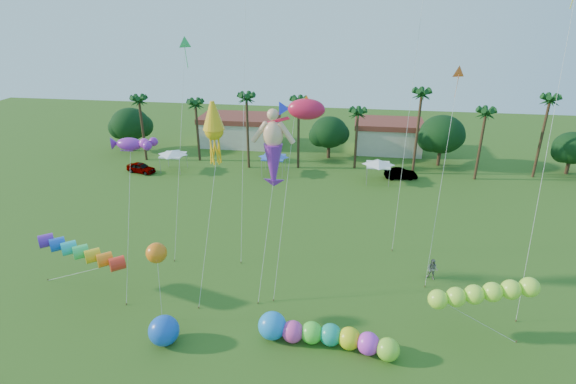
# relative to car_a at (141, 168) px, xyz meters

# --- Properties ---
(tree_line) EXTENTS (69.46, 8.91, 11.00)m
(tree_line) POSITION_rel_car_a_xyz_m (27.91, 9.22, 3.57)
(tree_line) COLOR #3A2819
(tree_line) RESTS_ON ground
(buildings_row) EXTENTS (35.00, 7.00, 4.00)m
(buildings_row) POSITION_rel_car_a_xyz_m (21.25, 15.22, 1.30)
(buildings_row) COLOR beige
(buildings_row) RESTS_ON ground
(tent_row) EXTENTS (31.00, 4.00, 0.60)m
(tent_row) POSITION_rel_car_a_xyz_m (18.34, 1.56, 2.05)
(tent_row) COLOR white
(tent_row) RESTS_ON ground
(car_a) EXTENTS (4.41, 2.65, 1.41)m
(car_a) POSITION_rel_car_a_xyz_m (0.00, 0.00, 0.00)
(car_a) COLOR #4C4C54
(car_a) RESTS_ON ground
(car_b) EXTENTS (4.44, 2.13, 1.40)m
(car_b) POSITION_rel_car_a_xyz_m (35.50, 2.90, -0.00)
(car_b) COLOR #4C4C54
(car_b) RESTS_ON ground
(spectator_b) EXTENTS (1.14, 1.04, 1.89)m
(spectator_b) POSITION_rel_car_a_xyz_m (36.21, -20.92, 0.24)
(spectator_b) COLOR gray
(spectator_b) RESTS_ON ground
(caterpillar_inflatable) EXTENTS (9.82, 2.83, 2.00)m
(caterpillar_inflatable) POSITION_rel_car_a_xyz_m (27.52, -30.32, 0.14)
(caterpillar_inflatable) COLOR #ED3EA6
(caterpillar_inflatable) RESTS_ON ground
(blue_ball) EXTENTS (2.12, 2.12, 2.12)m
(blue_ball) POSITION_rel_car_a_xyz_m (16.71, -31.74, 0.36)
(blue_ball) COLOR blue
(blue_ball) RESTS_ON ground
(rainbow_tube) EXTENTS (9.64, 4.66, 4.13)m
(rainbow_tube) POSITION_rel_car_a_xyz_m (9.72, -27.90, 2.89)
(rainbow_tube) COLOR red
(rainbow_tube) RESTS_ON ground
(green_worm) EXTENTS (9.39, 4.02, 3.96)m
(green_worm) POSITION_rel_car_a_xyz_m (35.26, -28.27, 2.45)
(green_worm) COLOR #B5FF38
(green_worm) RESTS_ON ground
(orange_ball_kite) EXTENTS (1.65, 1.65, 6.44)m
(orange_ball_kite) POSITION_rel_car_a_xyz_m (15.67, -29.29, 5.00)
(orange_ball_kite) COLOR orange
(orange_ball_kite) RESTS_ON ground
(merman_kite) EXTENTS (2.53, 4.69, 14.17)m
(merman_kite) POSITION_rel_car_a_xyz_m (22.89, -22.72, 10.50)
(merman_kite) COLOR #F5B48B
(merman_kite) RESTS_ON ground
(fish_kite) EXTENTS (4.40, 5.35, 15.39)m
(fish_kite) POSITION_rel_car_a_xyz_m (25.27, -21.63, 13.79)
(fish_kite) COLOR red
(fish_kite) RESTS_ON ground
(squid_kite) EXTENTS (2.00, 5.75, 15.29)m
(squid_kite) POSITION_rel_car_a_xyz_m (18.40, -23.01, 12.24)
(squid_kite) COLOR yellow
(squid_kite) RESTS_ON ground
(lobster_kite) EXTENTS (4.13, 6.20, 12.49)m
(lobster_kite) POSITION_rel_car_a_xyz_m (11.76, -23.66, 11.07)
(lobster_kite) COLOR purple
(lobster_kite) RESTS_ON ground
(delta_kite_red) EXTENTS (1.82, 4.97, 17.42)m
(delta_kite_red) POSITION_rel_car_a_xyz_m (36.69, -17.70, 15.83)
(delta_kite_red) COLOR #F75A1B
(delta_kite_red) RESTS_ON ground
(delta_kite_green) EXTENTS (1.57, 5.35, 19.30)m
(delta_kite_green) POSITION_rel_car_a_xyz_m (14.27, -16.74, 17.67)
(delta_kite_green) COLOR #2EC559
(delta_kite_green) RESTS_ON ground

